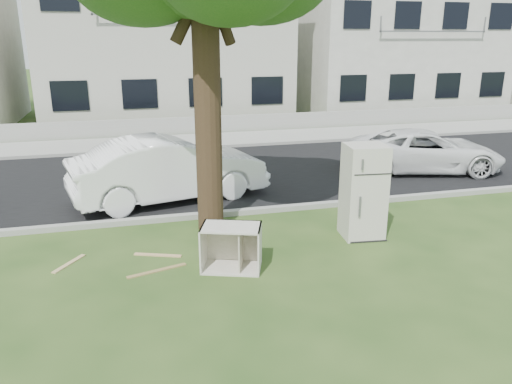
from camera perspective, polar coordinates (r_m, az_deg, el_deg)
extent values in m
plane|color=#254217|center=(9.14, -0.74, -7.89)|extent=(120.00, 120.00, 0.00)
cube|color=black|center=(14.69, -6.34, 1.91)|extent=(120.00, 7.00, 0.01)
cube|color=gray|center=(11.35, -3.70, -2.75)|extent=(120.00, 0.18, 0.12)
cube|color=gray|center=(18.11, -8.00, 4.79)|extent=(120.00, 0.18, 0.12)
cube|color=gray|center=(19.52, -8.52, 5.70)|extent=(120.00, 2.80, 0.01)
cube|color=gray|center=(21.02, -9.05, 7.47)|extent=(120.00, 0.15, 0.70)
cylinder|color=black|center=(10.03, -5.55, 9.86)|extent=(0.54, 0.54, 5.20)
cube|color=#B4B2A4|center=(25.60, -10.58, 16.46)|extent=(11.00, 8.00, 7.20)
cube|color=silver|center=(29.10, 14.70, 15.69)|extent=(10.00, 8.00, 6.60)
cube|color=silver|center=(10.14, 12.19, 0.05)|extent=(0.85, 0.80, 1.89)
cube|color=silver|center=(8.71, -2.83, -6.35)|extent=(1.17, 0.93, 0.79)
cube|color=olive|center=(8.93, -11.25, -8.81)|extent=(1.05, 0.38, 0.02)
cube|color=tan|center=(9.52, -11.17, -7.08)|extent=(0.87, 0.41, 0.02)
cube|color=tan|center=(9.61, -20.58, -7.67)|extent=(0.53, 0.71, 0.02)
imported|color=white|center=(12.44, -9.86, 2.63)|extent=(5.02, 2.71, 1.57)
imported|color=white|center=(15.82, 18.83, 4.49)|extent=(4.84, 3.15, 1.24)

